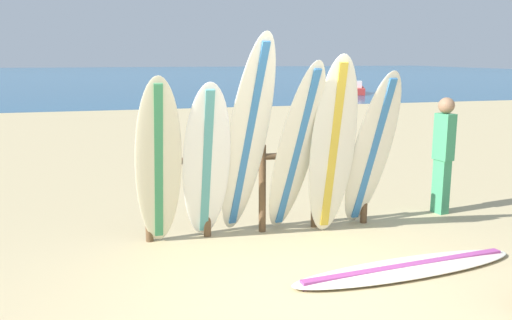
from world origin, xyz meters
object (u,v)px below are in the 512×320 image
at_px(surfboard_leaning_center, 296,151).
at_px(surfboard_lying_on_sand, 407,268).
at_px(surfboard_leaning_left, 206,164).
at_px(beachgoer_standing, 443,150).
at_px(surfboard_leaning_far_left, 158,164).
at_px(surfboard_leaning_center_left, 247,141).
at_px(surfboard_leaning_center_right, 333,148).
at_px(small_boat_offshore, 355,89).
at_px(surfboard_rack, 262,180).
at_px(surfboard_leaning_right, 372,152).

height_order(surfboard_leaning_center, surfboard_lying_on_sand, surfboard_leaning_center).
distance_m(surfboard_leaning_left, beachgoer_standing, 3.40).
distance_m(surfboard_leaning_far_left, surfboard_leaning_left, 0.54).
distance_m(surfboard_leaning_left, surfboard_leaning_center_left, 0.53).
distance_m(surfboard_leaning_center_left, surfboard_leaning_center_right, 1.03).
relative_size(surfboard_leaning_center, small_boat_offshore, 0.69).
bearing_deg(surfboard_leaning_center, surfboard_rack, 133.41).
height_order(surfboard_leaning_left, small_boat_offshore, surfboard_leaning_left).
xyz_separation_m(surfboard_leaning_far_left, surfboard_lying_on_sand, (2.37, -1.31, -0.96)).
bearing_deg(surfboard_leaning_center_left, surfboard_lying_on_sand, -43.06).
height_order(surfboard_leaning_left, surfboard_leaning_center_left, surfboard_leaning_center_left).
distance_m(surfboard_rack, beachgoer_standing, 2.64).
height_order(surfboard_leaning_far_left, surfboard_leaning_center_right, surfboard_leaning_center_right).
bearing_deg(surfboard_leaning_center_left, surfboard_leaning_far_left, 178.39).
xyz_separation_m(surfboard_leaning_left, small_boat_offshore, (12.54, 22.47, -0.70)).
distance_m(surfboard_leaning_center_left, surfboard_leaning_center, 0.61).
distance_m(surfboard_leaning_far_left, surfboard_leaning_center_left, 1.03).
bearing_deg(beachgoer_standing, surfboard_leaning_left, -172.79).
distance_m(surfboard_lying_on_sand, small_boat_offshore, 26.08).
bearing_deg(surfboard_rack, beachgoer_standing, 2.96).
relative_size(surfboard_leaning_far_left, surfboard_leaning_center_left, 0.82).
relative_size(surfboard_leaning_right, small_boat_offshore, 0.65).
relative_size(surfboard_leaning_left, surfboard_leaning_center, 0.90).
bearing_deg(surfboard_leaning_center_right, surfboard_leaning_left, 174.24).
relative_size(surfboard_leaning_left, surfboard_lying_on_sand, 0.73).
distance_m(surfboard_leaning_left, surfboard_leaning_right, 2.04).
bearing_deg(beachgoer_standing, surfboard_leaning_center_right, -163.10).
bearing_deg(beachgoer_standing, surfboard_leaning_center, -168.61).
bearing_deg(beachgoer_standing, surfboard_lying_on_sand, -131.46).
distance_m(surfboard_leaning_center_right, surfboard_lying_on_sand, 1.62).
relative_size(surfboard_leaning_right, beachgoer_standing, 1.25).
bearing_deg(surfboard_lying_on_sand, surfboard_leaning_right, 80.85).
bearing_deg(surfboard_leaning_center_left, small_boat_offshore, 61.78).
height_order(surfboard_leaning_center_right, surfboard_leaning_right, surfboard_leaning_center_right).
xyz_separation_m(beachgoer_standing, small_boat_offshore, (9.17, 22.04, -0.63)).
xyz_separation_m(surfboard_rack, small_boat_offshore, (11.80, 22.18, -0.41)).
height_order(surfboard_leaning_center, surfboard_leaning_center_right, surfboard_leaning_center_right).
relative_size(surfboard_lying_on_sand, small_boat_offshore, 0.85).
bearing_deg(surfboard_leaning_far_left, surfboard_leaning_center_right, -4.02).
bearing_deg(surfboard_leaning_far_left, surfboard_leaning_center, -1.18).
xyz_separation_m(surfboard_leaning_left, surfboard_leaning_center_left, (0.46, -0.04, 0.26)).
distance_m(surfboard_lying_on_sand, beachgoer_standing, 2.48).
height_order(beachgoer_standing, small_boat_offshore, beachgoer_standing).
height_order(surfboard_leaning_far_left, surfboard_leaning_center_left, surfboard_leaning_center_left).
bearing_deg(surfboard_rack, surfboard_leaning_center_left, -130.49).
relative_size(surfboard_rack, surfboard_leaning_far_left, 1.45).
height_order(surfboard_leaning_left, surfboard_leaning_center, surfboard_leaning_center).
xyz_separation_m(surfboard_leaning_right, small_boat_offshore, (10.50, 22.51, -0.76)).
bearing_deg(surfboard_lying_on_sand, surfboard_leaning_far_left, 151.14).
relative_size(surfboard_leaning_center, surfboard_leaning_center_right, 0.97).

